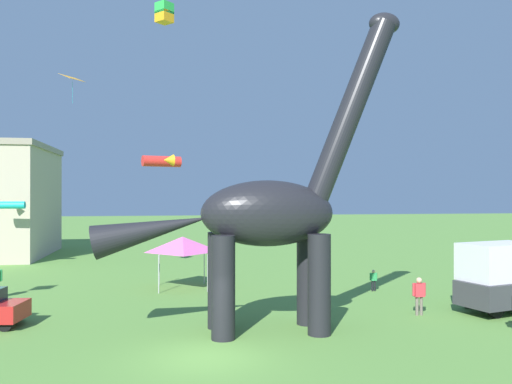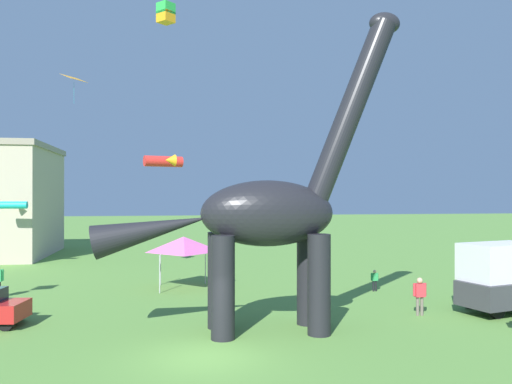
% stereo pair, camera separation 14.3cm
% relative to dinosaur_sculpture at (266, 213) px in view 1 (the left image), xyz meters
% --- Properties ---
extents(ground_plane, '(240.00, 240.00, 0.00)m').
position_rel_dinosaur_sculpture_xyz_m(ground_plane, '(-2.62, -3.01, -4.70)').
color(ground_plane, '#5B8E3D').
extents(dinosaur_sculpture, '(12.44, 2.64, 13.00)m').
position_rel_dinosaur_sculpture_xyz_m(dinosaur_sculpture, '(0.00, 0.00, 0.00)').
color(dinosaur_sculpture, black).
rests_on(dinosaur_sculpture, ground_plane).
extents(person_photographer, '(0.45, 0.20, 1.21)m').
position_rel_dinosaur_sculpture_xyz_m(person_photographer, '(7.61, 7.56, -3.97)').
color(person_photographer, black).
rests_on(person_photographer, ground_plane).
extents(person_watching_child, '(0.64, 0.28, 1.71)m').
position_rel_dinosaur_sculpture_xyz_m(person_watching_child, '(7.33, 1.58, -3.67)').
color(person_watching_child, '#6B6056').
rests_on(person_watching_child, ground_plane).
extents(festival_canopy_tent, '(3.15, 3.15, 3.00)m').
position_rel_dinosaur_sculpture_xyz_m(festival_canopy_tent, '(-2.97, 10.30, -2.16)').
color(festival_canopy_tent, '#B2B2B7').
rests_on(festival_canopy_tent, ground_plane).
extents(kite_high_right, '(1.99, 1.69, 0.58)m').
position_rel_dinosaur_sculpture_xyz_m(kite_high_right, '(-15.28, 21.36, -0.04)').
color(kite_high_right, '#19B2B7').
extents(kite_near_low, '(3.17, 3.02, 0.90)m').
position_rel_dinosaur_sculpture_xyz_m(kite_near_low, '(-4.15, 21.30, 3.36)').
color(kite_near_low, red).
extents(kite_far_right, '(1.33, 1.33, 1.34)m').
position_rel_dinosaur_sculpture_xyz_m(kite_far_right, '(-4.05, 15.98, 13.20)').
color(kite_far_right, green).
extents(kite_mid_right, '(1.52, 1.61, 1.70)m').
position_rel_dinosaur_sculpture_xyz_m(kite_mid_right, '(-9.39, 11.94, 7.64)').
color(kite_mid_right, orange).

